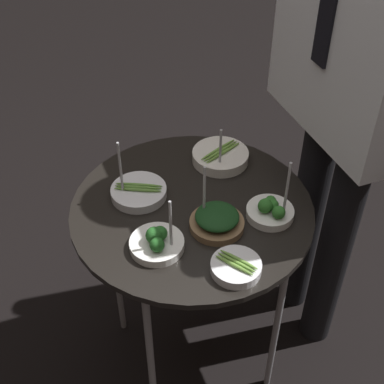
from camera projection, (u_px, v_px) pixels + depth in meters
ground_plane at (192, 353)px, 1.88m from camera, size 8.00×8.00×0.00m
serving_cart at (192, 221)px, 1.45m from camera, size 0.65×0.65×0.70m
bowl_asparagus_mid_left at (138, 192)px, 1.44m from camera, size 0.15×0.15×0.18m
bowl_spinach_front_center at (217, 220)px, 1.34m from camera, size 0.14×0.14×0.18m
bowl_asparagus_near_rim at (220, 156)px, 1.55m from camera, size 0.16×0.16×0.14m
bowl_broccoli_back_right at (157, 242)px, 1.29m from camera, size 0.13×0.13×0.16m
bowl_broccoli_mid_right at (270, 210)px, 1.37m from camera, size 0.12×0.12×0.18m
bowl_asparagus_front_left at (236, 267)px, 1.24m from camera, size 0.12×0.12×0.03m
waiter_figure at (362, 43)px, 1.30m from camera, size 0.63×0.24×1.71m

